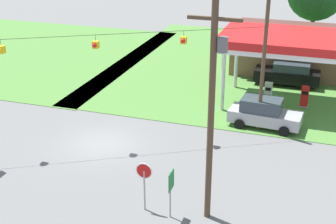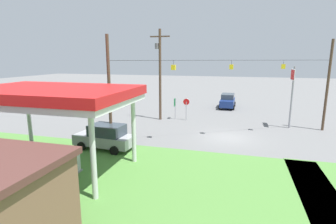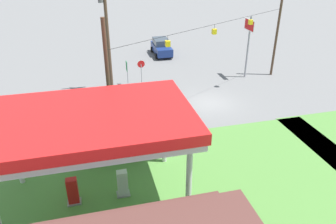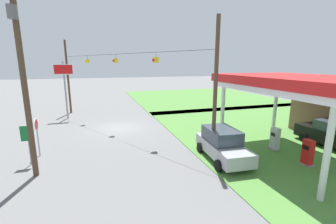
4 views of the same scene
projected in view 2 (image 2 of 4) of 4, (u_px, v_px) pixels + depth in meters
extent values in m
plane|color=slate|center=(228.00, 138.00, 23.11)|extent=(160.00, 160.00, 0.00)
cube|color=silver|center=(51.00, 100.00, 15.59)|extent=(9.57, 6.16, 0.35)
cube|color=red|center=(51.00, 92.00, 15.50)|extent=(9.77, 6.36, 0.55)
cylinder|color=silver|center=(134.00, 131.00, 17.29)|extent=(0.28, 0.28, 4.28)
cylinder|color=silver|center=(30.00, 123.00, 19.50)|extent=(0.28, 0.28, 4.28)
cylinder|color=silver|center=(93.00, 158.00, 12.61)|extent=(0.28, 0.28, 4.28)
cube|color=gray|center=(75.00, 171.00, 16.14)|extent=(0.71, 0.56, 0.12)
cube|color=silver|center=(74.00, 159.00, 15.98)|extent=(0.55, 0.40, 1.46)
cube|color=black|center=(76.00, 153.00, 16.12)|extent=(0.39, 0.03, 0.24)
cube|color=gray|center=(40.00, 166.00, 16.82)|extent=(0.71, 0.56, 0.12)
cube|color=red|center=(39.00, 155.00, 16.66)|extent=(0.55, 0.40, 1.46)
cube|color=black|center=(41.00, 149.00, 16.80)|extent=(0.39, 0.03, 0.24)
cube|color=#9E9EA3|center=(104.00, 140.00, 20.15)|extent=(4.73, 2.18, 0.77)
cube|color=#333D47|center=(107.00, 130.00, 19.90)|extent=(2.65, 1.88, 0.82)
cylinder|color=black|center=(82.00, 146.00, 19.84)|extent=(0.69, 0.27, 0.68)
cylinder|color=black|center=(96.00, 139.00, 21.58)|extent=(0.69, 0.27, 0.68)
cylinder|color=black|center=(114.00, 151.00, 18.89)|extent=(0.69, 0.27, 0.68)
cylinder|color=black|center=(127.00, 143.00, 20.63)|extent=(0.69, 0.27, 0.68)
cube|color=black|center=(1.00, 191.00, 12.18)|extent=(5.15, 1.90, 0.92)
cylinder|color=black|center=(45.00, 195.00, 12.76)|extent=(0.68, 0.23, 0.68)
cylinder|color=black|center=(13.00, 217.00, 10.97)|extent=(0.68, 0.23, 0.68)
cube|color=navy|center=(227.00, 102.00, 36.90)|extent=(1.93, 4.70, 0.90)
cube|color=#333D47|center=(228.00, 96.00, 37.00)|extent=(1.74, 2.60, 0.71)
cylinder|color=black|center=(234.00, 108.00, 35.37)|extent=(0.23, 0.68, 0.68)
cylinder|color=black|center=(220.00, 107.00, 35.90)|extent=(0.23, 0.68, 0.68)
cylinder|color=black|center=(235.00, 104.00, 38.09)|extent=(0.23, 0.68, 0.68)
cylinder|color=black|center=(221.00, 103.00, 38.62)|extent=(0.23, 0.68, 0.68)
cylinder|color=#99999E|center=(186.00, 111.00, 29.47)|extent=(0.08, 0.08, 2.10)
cylinder|color=white|center=(186.00, 102.00, 29.26)|extent=(0.80, 0.03, 0.80)
cylinder|color=red|center=(186.00, 102.00, 29.26)|extent=(0.70, 0.03, 0.70)
cylinder|color=gray|center=(292.00, 98.00, 25.72)|extent=(0.18, 0.18, 6.15)
cube|color=white|center=(293.00, 75.00, 25.30)|extent=(0.06, 1.93, 1.07)
cube|color=red|center=(293.00, 75.00, 25.30)|extent=(0.07, 1.81, 0.95)
cylinder|color=gray|center=(175.00, 109.00, 29.96)|extent=(0.07, 0.07, 2.40)
cube|color=#146B33|center=(175.00, 102.00, 29.82)|extent=(0.04, 0.70, 0.90)
cylinder|color=#4C3828|center=(160.00, 76.00, 29.04)|extent=(0.28, 0.28, 9.98)
cube|color=#4C3828|center=(160.00, 36.00, 28.19)|extent=(2.20, 0.14, 0.14)
cylinder|color=#59595B|center=(157.00, 46.00, 28.49)|extent=(0.44, 0.44, 0.60)
cylinder|color=#4C3828|center=(328.00, 86.00, 24.66)|extent=(0.24, 0.24, 8.61)
cylinder|color=#4C3828|center=(109.00, 93.00, 19.83)|extent=(0.24, 0.24, 8.61)
cylinder|color=black|center=(232.00, 60.00, 21.76)|extent=(17.46, 10.02, 0.02)
cylinder|color=black|center=(284.00, 62.00, 23.00)|extent=(0.02, 0.02, 0.35)
cube|color=yellow|center=(283.00, 66.00, 23.08)|extent=(0.32, 0.32, 0.40)
sphere|color=yellow|center=(283.00, 66.00, 23.24)|extent=(0.28, 0.28, 0.28)
cylinder|color=black|center=(232.00, 62.00, 21.79)|extent=(0.02, 0.02, 0.35)
cube|color=yellow|center=(231.00, 67.00, 21.87)|extent=(0.32, 0.32, 0.40)
sphere|color=red|center=(231.00, 67.00, 22.03)|extent=(0.28, 0.28, 0.28)
cylinder|color=black|center=(173.00, 63.00, 20.59)|extent=(0.02, 0.02, 0.35)
cube|color=yellow|center=(173.00, 67.00, 20.66)|extent=(0.32, 0.32, 0.40)
sphere|color=red|center=(174.00, 67.00, 20.82)|extent=(0.28, 0.28, 0.28)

